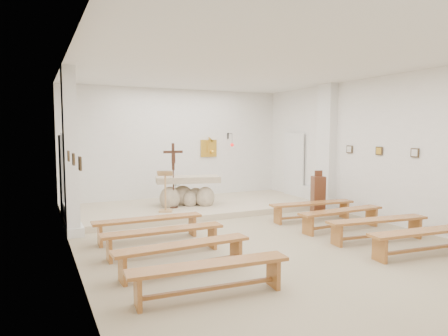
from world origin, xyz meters
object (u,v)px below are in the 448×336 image
bench_right_fourth (423,236)px  bench_left_third (183,251)px  donation_pedestal (318,195)px  bench_left_second (163,235)px  lectern (165,191)px  bench_left_front (148,223)px  crucifix_stand (173,171)px  altar (187,193)px  bench_left_fourth (210,272)px  bench_right_third (378,224)px  bench_right_second (341,215)px  bench_right_front (312,207)px

bench_right_fourth → bench_left_third: bearing=171.4°
bench_left_third → donation_pedestal: bearing=26.5°
donation_pedestal → bench_left_second: bearing=-143.2°
lectern → bench_left_front: 2.19m
bench_left_second → crucifix_stand: bearing=69.4°
donation_pedestal → bench_right_fourth: bearing=-82.3°
bench_left_third → altar: bearing=66.1°
donation_pedestal → bench_left_fourth: donation_pedestal is taller
lectern → bench_right_third: bearing=-30.1°
altar → bench_right_fourth: 6.05m
crucifix_stand → bench_right_third: 5.26m
altar → bench_left_third: size_ratio=0.84×
bench_left_fourth → bench_right_second: bearing=31.0°
bench_left_front → bench_right_second: 4.21m
bench_right_third → bench_right_fourth: bearing=-82.9°
altar → bench_right_second: 4.23m
bench_right_third → bench_right_fourth: 1.03m
lectern → bench_right_front: (3.12, -1.94, -0.34)m
crucifix_stand → altar: bearing=23.4°
bench_right_front → bench_right_third: (0.00, -2.05, 0.00)m
altar → lectern: bearing=-131.3°
bench_left_second → bench_left_third: (0.00, -1.03, 0.00)m
lectern → bench_right_fourth: size_ratio=0.49×
donation_pedestal → bench_right_front: 0.90m
bench_right_second → bench_right_third: 1.03m
bench_right_front → bench_right_third: 2.05m
altar → bench_left_front: altar is taller
lectern → crucifix_stand: (0.35, 0.41, 0.46)m
bench_right_third → bench_left_fourth: size_ratio=1.00×
bench_right_third → bench_left_front: bearing=160.4°
altar → bench_right_fourth: (2.31, -5.59, -0.15)m
altar → bench_left_front: (-1.77, -2.51, -0.15)m
bench_left_third → bench_right_second: bearing=11.4°
bench_left_second → bench_right_third: bearing=-13.4°
bench_left_front → crucifix_stand: bearing=61.1°
bench_right_front → bench_right_fourth: same height
bench_left_front → bench_right_third: 4.57m
crucifix_stand → donation_pedestal: 3.90m
bench_left_front → bench_left_fourth: same height
altar → bench_right_front: 3.42m
bench_right_third → bench_right_fourth: size_ratio=1.00×
bench_left_fourth → bench_right_fourth: 4.08m
bench_left_second → altar: bearing=64.2°
donation_pedestal → bench_left_fourth: 6.00m
lectern → bench_left_front: lectern is taller
altar → lectern: (-0.80, -0.57, 0.19)m
altar → bench_right_third: altar is taller
crucifix_stand → bench_left_fourth: (-1.32, -5.43, -0.80)m
bench_right_second → bench_left_third: bearing=-168.1°
altar → bench_right_second: size_ratio=0.84×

